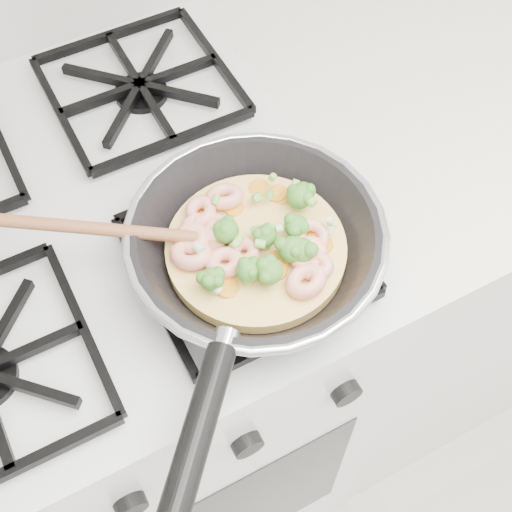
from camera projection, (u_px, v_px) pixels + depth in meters
name	position (u px, v px, depth m)	size (l,w,h in m)	color
stove	(130.00, 369.00, 1.19)	(0.60, 0.60, 0.92)	white
counter_right	(500.00, 198.00, 1.40)	(1.00, 0.60, 0.90)	white
skillet	(253.00, 247.00, 0.73)	(0.44, 0.40, 0.09)	black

